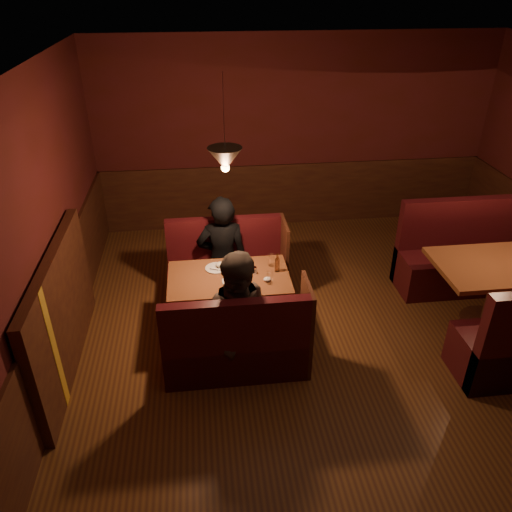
{
  "coord_description": "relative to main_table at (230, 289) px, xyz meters",
  "views": [
    {
      "loc": [
        -1.48,
        -3.81,
        3.64
      ],
      "look_at": [
        -0.93,
        0.8,
        0.95
      ],
      "focal_mm": 35.0,
      "sensor_mm": 36.0,
      "label": 1
    }
  ],
  "objects": [
    {
      "name": "room",
      "position": [
        0.93,
        -0.75,
        0.5
      ],
      "size": [
        6.02,
        7.02,
        2.92
      ],
      "color": "#532D1B",
      "rests_on": "ground"
    },
    {
      "name": "main_table",
      "position": [
        0.0,
        0.0,
        0.0
      ],
      "size": [
        1.33,
        0.81,
        0.93
      ],
      "color": "brown",
      "rests_on": "ground"
    },
    {
      "name": "main_bench_far",
      "position": [
        0.02,
        0.75,
        -0.23
      ],
      "size": [
        1.46,
        0.52,
        1.0
      ],
      "color": "#3E0E11",
      "rests_on": "ground"
    },
    {
      "name": "main_bench_near",
      "position": [
        0.02,
        -0.76,
        -0.23
      ],
      "size": [
        1.46,
        0.52,
        1.0
      ],
      "color": "#3E0E11",
      "rests_on": "ground"
    },
    {
      "name": "second_table",
      "position": [
        2.99,
        -0.27,
        0.06
      ],
      "size": [
        1.46,
        0.93,
        0.82
      ],
      "color": "brown",
      "rests_on": "ground"
    },
    {
      "name": "second_bench_far",
      "position": [
        3.02,
        0.6,
        -0.18
      ],
      "size": [
        1.62,
        0.6,
        1.15
      ],
      "color": "#3E0E11",
      "rests_on": "ground"
    },
    {
      "name": "diner_a",
      "position": [
        -0.05,
        0.7,
        0.31
      ],
      "size": [
        0.63,
        0.41,
        1.71
      ],
      "primitive_type": "imported",
      "rotation": [
        0.0,
        0.0,
        3.14
      ],
      "color": "black",
      "rests_on": "ground"
    },
    {
      "name": "diner_b",
      "position": [
        0.08,
        -0.68,
        0.3
      ],
      "size": [
        0.89,
        0.73,
        1.7
      ],
      "primitive_type": "imported",
      "rotation": [
        0.0,
        0.0,
        -0.11
      ],
      "color": "#352B25",
      "rests_on": "ground"
    }
  ]
}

